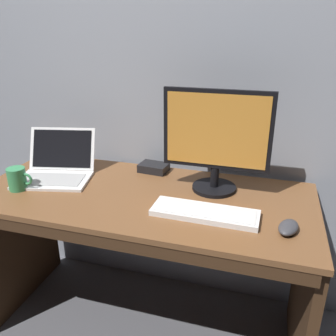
{
  "coord_description": "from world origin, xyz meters",
  "views": [
    {
      "loc": [
        0.53,
        -1.35,
        1.48
      ],
      "look_at": [
        0.12,
        0.0,
        0.91
      ],
      "focal_mm": 37.59,
      "sensor_mm": 36.0,
      "label": 1
    }
  ],
  "objects_px": {
    "laptop_white": "(56,170)",
    "wired_keyboard": "(205,213)",
    "external_monitor": "(216,141)",
    "external_drive_box": "(154,168)",
    "computer_mouse": "(288,227)",
    "coffee_mug": "(18,179)"
  },
  "relations": [
    {
      "from": "laptop_white",
      "to": "external_drive_box",
      "type": "relative_size",
      "value": 2.8
    },
    {
      "from": "laptop_white",
      "to": "coffee_mug",
      "type": "distance_m",
      "value": 0.2
    },
    {
      "from": "computer_mouse",
      "to": "external_drive_box",
      "type": "bearing_deg",
      "value": 163.19
    },
    {
      "from": "computer_mouse",
      "to": "coffee_mug",
      "type": "distance_m",
      "value": 1.2
    },
    {
      "from": "laptop_white",
      "to": "computer_mouse",
      "type": "bearing_deg",
      "value": -10.04
    },
    {
      "from": "external_monitor",
      "to": "external_drive_box",
      "type": "bearing_deg",
      "value": 158.01
    },
    {
      "from": "external_drive_box",
      "to": "computer_mouse",
      "type": "bearing_deg",
      "value": -31.65
    },
    {
      "from": "external_monitor",
      "to": "wired_keyboard",
      "type": "xyz_separation_m",
      "value": [
        0.01,
        -0.25,
        -0.23
      ]
    },
    {
      "from": "coffee_mug",
      "to": "external_drive_box",
      "type": "bearing_deg",
      "value": 36.29
    },
    {
      "from": "external_monitor",
      "to": "external_drive_box",
      "type": "height_order",
      "value": "external_monitor"
    },
    {
      "from": "laptop_white",
      "to": "wired_keyboard",
      "type": "bearing_deg",
      "value": -11.99
    },
    {
      "from": "laptop_white",
      "to": "external_monitor",
      "type": "relative_size",
      "value": 0.85
    },
    {
      "from": "laptop_white",
      "to": "external_monitor",
      "type": "distance_m",
      "value": 0.82
    },
    {
      "from": "laptop_white",
      "to": "wired_keyboard",
      "type": "relative_size",
      "value": 0.94
    },
    {
      "from": "external_monitor",
      "to": "wired_keyboard",
      "type": "relative_size",
      "value": 1.11
    },
    {
      "from": "laptop_white",
      "to": "wired_keyboard",
      "type": "distance_m",
      "value": 0.81
    },
    {
      "from": "laptop_white",
      "to": "coffee_mug",
      "type": "bearing_deg",
      "value": -116.88
    },
    {
      "from": "external_monitor",
      "to": "wired_keyboard",
      "type": "bearing_deg",
      "value": -88.54
    },
    {
      "from": "computer_mouse",
      "to": "wired_keyboard",
      "type": "bearing_deg",
      "value": -170.29
    },
    {
      "from": "laptop_white",
      "to": "coffee_mug",
      "type": "relative_size",
      "value": 3.28
    },
    {
      "from": "laptop_white",
      "to": "external_drive_box",
      "type": "xyz_separation_m",
      "value": [
        0.44,
        0.22,
        -0.02
      ]
    },
    {
      "from": "wired_keyboard",
      "to": "external_drive_box",
      "type": "xyz_separation_m",
      "value": [
        -0.35,
        0.38,
        0.01
      ]
    }
  ]
}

